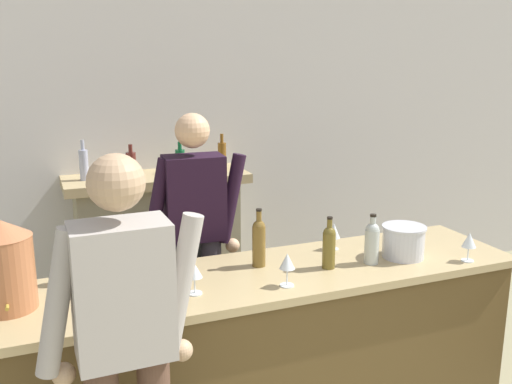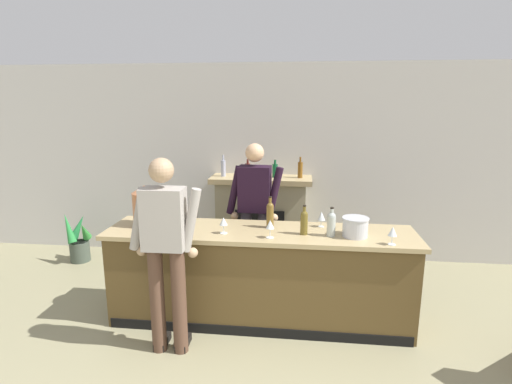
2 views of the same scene
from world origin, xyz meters
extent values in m
cube|color=silver|center=(0.00, 4.53, 1.38)|extent=(12.00, 0.07, 2.75)
cube|color=brown|center=(-0.18, 2.66, 0.46)|extent=(3.00, 0.64, 0.93)
cube|color=tan|center=(-0.18, 2.66, 0.95)|extent=(3.07, 0.71, 0.04)
cube|color=gray|center=(-0.33, 4.28, 0.57)|extent=(1.22, 0.44, 1.15)
cube|color=black|center=(-0.33, 4.04, 0.43)|extent=(0.67, 0.02, 0.73)
cube|color=tan|center=(-0.33, 4.26, 1.18)|extent=(1.38, 0.52, 0.07)
cylinder|color=#A4AAC2|center=(-0.86, 4.26, 1.33)|extent=(0.07, 0.07, 0.22)
cylinder|color=#A4AAC2|center=(-0.86, 4.26, 1.48)|extent=(0.03, 0.03, 0.07)
cylinder|color=#55211C|center=(-0.52, 4.26, 1.31)|extent=(0.07, 0.07, 0.18)
cylinder|color=#55211C|center=(-0.52, 4.26, 1.43)|extent=(0.03, 0.03, 0.06)
cylinder|color=#10512C|center=(-0.14, 4.26, 1.31)|extent=(0.07, 0.07, 0.18)
cylinder|color=#10512C|center=(-0.14, 4.26, 1.43)|extent=(0.03, 0.03, 0.06)
cylinder|color=brown|center=(0.20, 4.26, 1.32)|extent=(0.07, 0.07, 0.21)
cylinder|color=brown|center=(0.20, 4.26, 1.47)|extent=(0.03, 0.03, 0.07)
cube|color=#A29C94|center=(-0.93, 2.04, 1.25)|extent=(0.36, 0.23, 0.53)
cylinder|color=#A29C94|center=(-0.70, 2.06, 1.24)|extent=(0.20, 0.08, 0.57)
sphere|color=tan|center=(-0.71, 2.08, 0.94)|extent=(0.09, 0.09, 0.09)
cylinder|color=#A29C94|center=(-1.16, 2.05, 1.24)|extent=(0.20, 0.08, 0.57)
sphere|color=tan|center=(-1.17, 2.07, 0.94)|extent=(0.09, 0.09, 0.09)
sphere|color=tan|center=(-0.93, 2.04, 1.67)|extent=(0.21, 0.21, 0.21)
cylinder|color=#413C4A|center=(-0.41, 3.29, 0.50)|extent=(0.13, 0.13, 1.00)
cylinder|color=#413C4A|center=(-0.21, 3.28, 0.50)|extent=(0.13, 0.13, 1.00)
cube|color=black|center=(-0.21, 3.21, 0.04)|extent=(0.11, 0.25, 0.07)
cube|color=black|center=(-0.31, 3.29, 1.26)|extent=(0.37, 0.24, 0.52)
cylinder|color=black|center=(-0.54, 3.28, 1.24)|extent=(0.20, 0.08, 0.57)
sphere|color=#D9AA7F|center=(-0.54, 3.26, 0.94)|extent=(0.09, 0.09, 0.09)
cylinder|color=black|center=(-0.08, 3.25, 1.24)|extent=(0.20, 0.08, 0.57)
sphere|color=#D9AA7F|center=(-0.08, 3.23, 0.94)|extent=(0.09, 0.09, 0.09)
sphere|color=#D9AA7F|center=(-0.31, 3.29, 1.67)|extent=(0.21, 0.21, 0.21)
cylinder|color=#B46B43|center=(-1.36, 2.69, 1.15)|extent=(0.26, 0.26, 0.35)
cone|color=#B46B43|center=(-1.36, 2.69, 1.36)|extent=(0.26, 0.26, 0.08)
cylinder|color=#B29333|center=(-1.36, 2.54, 1.04)|extent=(0.02, 0.04, 0.02)
cylinder|color=silver|center=(0.74, 2.59, 1.06)|extent=(0.24, 0.24, 0.17)
cylinder|color=silver|center=(0.74, 2.59, 1.15)|extent=(0.25, 0.25, 0.01)
cylinder|color=brown|center=(0.25, 2.60, 1.07)|extent=(0.07, 0.07, 0.20)
sphere|color=brown|center=(0.25, 2.60, 1.17)|extent=(0.07, 0.07, 0.07)
cylinder|color=brown|center=(0.25, 2.60, 1.21)|extent=(0.03, 0.03, 0.08)
cylinder|color=black|center=(0.25, 2.60, 1.26)|extent=(0.03, 0.03, 0.01)
cylinder|color=brown|center=(-0.09, 2.77, 1.09)|extent=(0.07, 0.07, 0.23)
sphere|color=brown|center=(-0.09, 2.77, 1.20)|extent=(0.07, 0.07, 0.07)
cylinder|color=brown|center=(-0.09, 2.77, 1.24)|extent=(0.03, 0.03, 0.09)
cylinder|color=black|center=(-0.09, 2.77, 1.29)|extent=(0.03, 0.03, 0.01)
cylinder|color=#ABB3AD|center=(0.51, 2.57, 1.07)|extent=(0.08, 0.08, 0.20)
sphere|color=#ABB3AD|center=(0.51, 2.57, 1.17)|extent=(0.08, 0.08, 0.08)
cylinder|color=#ABB3AD|center=(0.51, 2.57, 1.21)|extent=(0.03, 0.03, 0.08)
cylinder|color=black|center=(0.51, 2.57, 1.25)|extent=(0.04, 0.04, 0.01)
cylinder|color=#10451E|center=(-1.03, 2.89, 1.08)|extent=(0.07, 0.07, 0.21)
sphere|color=#10451E|center=(-1.03, 2.89, 1.18)|extent=(0.07, 0.07, 0.07)
cylinder|color=#10451E|center=(-1.03, 2.89, 1.22)|extent=(0.03, 0.03, 0.08)
cylinder|color=black|center=(-1.03, 2.89, 1.27)|extent=(0.03, 0.03, 0.01)
cylinder|color=silver|center=(-0.52, 2.54, 0.98)|extent=(0.07, 0.07, 0.01)
cylinder|color=silver|center=(-0.52, 2.54, 1.02)|extent=(0.01, 0.01, 0.08)
cone|color=silver|center=(-0.52, 2.54, 1.10)|extent=(0.08, 0.08, 0.08)
cylinder|color=silver|center=(0.43, 2.86, 0.98)|extent=(0.06, 0.06, 0.01)
cylinder|color=silver|center=(0.43, 2.86, 1.01)|extent=(0.01, 0.01, 0.07)
cone|color=silver|center=(0.43, 2.86, 1.09)|extent=(0.08, 0.08, 0.09)
cylinder|color=silver|center=(-0.06, 2.46, 0.98)|extent=(0.07, 0.07, 0.01)
cylinder|color=silver|center=(-0.06, 2.46, 1.02)|extent=(0.01, 0.01, 0.09)
cone|color=silver|center=(-0.06, 2.46, 1.11)|extent=(0.08, 0.08, 0.08)
cylinder|color=silver|center=(1.04, 2.40, 0.98)|extent=(0.07, 0.07, 0.01)
cylinder|color=silver|center=(1.04, 2.40, 1.02)|extent=(0.01, 0.01, 0.08)
cone|color=silver|center=(1.04, 2.40, 1.10)|extent=(0.08, 0.08, 0.08)
camera|label=1|loc=(-1.21, 0.02, 2.12)|focal=40.00mm
camera|label=2|loc=(0.22, -1.10, 2.22)|focal=28.00mm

